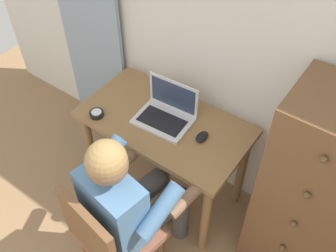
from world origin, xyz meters
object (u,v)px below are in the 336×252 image
Objects in this scene: chair at (109,236)px; laptop at (166,112)px; desk at (164,134)px; dresser at (310,193)px; person_seated at (132,197)px; desk_clock at (97,114)px; computer_mouse at (202,137)px.

laptop reaches higher than chair.
desk is 0.80× the size of dresser.
desk is 0.54m from person_seated.
desk_clock is at bearing -167.51° from dresser.
laptop is at bearing 100.46° from chair.
dresser is 1.12× the size of person_seated.
person_seated is 0.55m from computer_mouse.
computer_mouse is (-0.67, -0.07, 0.09)m from dresser.
chair is (-0.80, -0.78, -0.18)m from dresser.
dresser reaches higher than chair.
desk is 11.84× the size of desk_clock.
chair is 0.75m from desk_clock.
desk_clock is (-0.37, -0.21, 0.14)m from desk.
person_seated reaches higher than chair.
dresser is 1.52× the size of chair.
computer_mouse is (0.14, 0.71, 0.27)m from chair.
computer_mouse is at bearing 2.20° from desk.
person_seated is 0.62m from desk_clock.
laptop is at bearing 99.05° from desk.
computer_mouse is at bearing -4.12° from laptop.
dresser is 1.13m from chair.
person_seated is 11.91× the size of computer_mouse.
dresser is at bearing 12.49° from desk_clock.
chair is 0.73× the size of person_seated.
computer_mouse is (0.27, -0.02, -0.04)m from laptop.
desk_clock is (-0.53, 0.31, 0.09)m from person_seated.
dresser reaches higher than desk_clock.
dresser is at bearing 44.03° from chair.
computer_mouse is at bearing 18.89° from desk_clock.
desk_clock is at bearing 135.78° from chair.
dresser is 0.98m from person_seated.
desk is at bearing 100.52° from chair.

